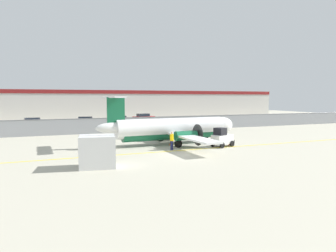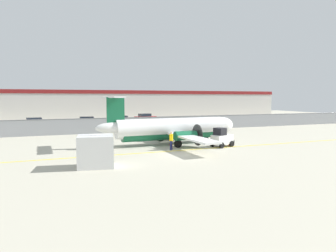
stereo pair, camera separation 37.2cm
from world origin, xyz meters
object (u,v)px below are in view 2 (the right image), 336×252
(traffic_cone_near_left, at_px, (230,142))
(ground_crew_worker, at_px, (171,140))
(cargo_container, at_px, (96,151))
(traffic_cone_near_right, at_px, (216,136))
(parked_car_2, at_px, (122,120))
(parked_car_3, at_px, (145,118))
(baggage_tug, at_px, (222,138))
(parked_car_0, at_px, (35,123))
(parked_car_1, at_px, (86,121))
(commuter_airplane, at_px, (174,129))
(parked_car_4, at_px, (199,120))
(traffic_cone_far_left, at_px, (171,142))

(traffic_cone_near_left, bearing_deg, ground_crew_worker, -177.71)
(cargo_container, relative_size, traffic_cone_near_right, 4.19)
(parked_car_2, xyz_separation_m, parked_car_3, (5.95, 5.53, 0.00))
(ground_crew_worker, bearing_deg, baggage_tug, 45.90)
(parked_car_0, xyz_separation_m, parked_car_2, (13.82, -0.21, 0.00))
(parked_car_1, relative_size, parked_car_2, 1.00)
(parked_car_0, bearing_deg, baggage_tug, -62.58)
(commuter_airplane, distance_m, parked_car_4, 21.22)
(traffic_cone_near_left, distance_m, parked_car_0, 32.26)
(commuter_airplane, distance_m, ground_crew_worker, 3.63)
(traffic_cone_near_right, relative_size, parked_car_1, 0.15)
(parked_car_1, height_order, parked_car_3, same)
(parked_car_3, bearing_deg, baggage_tug, -100.90)
(ground_crew_worker, distance_m, traffic_cone_near_left, 6.55)
(parked_car_0, bearing_deg, cargo_container, -87.14)
(cargo_container, relative_size, parked_car_0, 0.61)
(parked_car_1, distance_m, parked_car_2, 6.01)
(traffic_cone_far_left, distance_m, parked_car_1, 23.81)
(traffic_cone_near_right, bearing_deg, ground_crew_worker, -144.93)
(baggage_tug, xyz_separation_m, traffic_cone_far_left, (-4.27, 2.79, -0.54))
(parked_car_4, bearing_deg, cargo_container, -126.55)
(cargo_container, height_order, traffic_cone_near_left, cargo_container)
(commuter_airplane, relative_size, parked_car_0, 3.67)
(commuter_airplane, height_order, traffic_cone_near_left, commuter_airplane)
(cargo_container, distance_m, traffic_cone_far_left, 11.04)
(parked_car_2, distance_m, parked_car_3, 8.12)
(baggage_tug, distance_m, traffic_cone_far_left, 5.13)
(ground_crew_worker, height_order, parked_car_0, same)
(traffic_cone_near_left, xyz_separation_m, parked_car_2, (-5.47, 25.64, 0.58))
(traffic_cone_far_left, bearing_deg, parked_car_2, 89.94)
(cargo_container, distance_m, parked_car_1, 30.24)
(traffic_cone_near_left, distance_m, parked_car_3, 31.18)
(cargo_container, bearing_deg, parked_car_3, 77.00)
(traffic_cone_near_right, distance_m, parked_car_0, 29.18)
(ground_crew_worker, relative_size, traffic_cone_far_left, 2.66)
(commuter_airplane, height_order, traffic_cone_far_left, commuter_airplane)
(parked_car_1, bearing_deg, parked_car_0, 2.80)
(baggage_tug, relative_size, cargo_container, 0.95)
(parked_car_0, bearing_deg, traffic_cone_far_left, -66.67)
(traffic_cone_near_left, xyz_separation_m, traffic_cone_near_right, (1.43, 5.32, 0.00))
(baggage_tug, distance_m, parked_car_2, 26.38)
(commuter_airplane, xyz_separation_m, baggage_tug, (3.71, -3.34, -0.75))
(baggage_tug, distance_m, parked_car_3, 31.61)
(commuter_airplane, distance_m, traffic_cone_far_left, 1.51)
(parked_car_4, bearing_deg, traffic_cone_near_right, -107.02)
(traffic_cone_far_left, distance_m, parked_car_3, 29.40)
(baggage_tug, distance_m, traffic_cone_near_right, 6.32)
(baggage_tug, bearing_deg, parked_car_3, 68.56)
(traffic_cone_near_left, height_order, traffic_cone_near_right, same)
(parked_car_3, bearing_deg, traffic_cone_near_right, -95.70)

